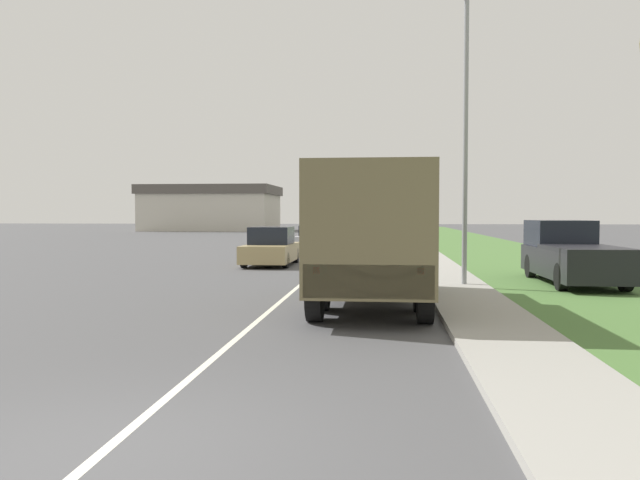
% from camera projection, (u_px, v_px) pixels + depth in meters
% --- Properties ---
extents(ground_plane, '(180.00, 180.00, 0.00)m').
position_uv_depth(ground_plane, '(349.00, 243.00, 45.23)').
color(ground_plane, '#4C4C4F').
extents(lane_centre_stripe, '(0.12, 120.00, 0.00)m').
position_uv_depth(lane_centre_stripe, '(349.00, 243.00, 45.23)').
color(lane_centre_stripe, silver).
rests_on(lane_centre_stripe, ground).
extents(sidewalk_right, '(1.80, 120.00, 0.12)m').
position_uv_depth(sidewalk_right, '(412.00, 243.00, 44.77)').
color(sidewalk_right, '#9E9B93').
rests_on(sidewalk_right, ground).
extents(grass_strip_right, '(7.00, 120.00, 0.02)m').
position_uv_depth(grass_strip_right, '(474.00, 244.00, 44.32)').
color(grass_strip_right, '#4C7538').
rests_on(grass_strip_right, ground).
extents(military_truck, '(2.43, 6.60, 3.09)m').
position_uv_depth(military_truck, '(372.00, 231.00, 14.01)').
color(military_truck, '#606647').
rests_on(military_truck, ground).
extents(car_nearest_ahead, '(1.86, 4.39, 1.58)m').
position_uv_depth(car_nearest_ahead, '(271.00, 248.00, 25.75)').
color(car_nearest_ahead, tan).
rests_on(car_nearest_ahead, ground).
extents(car_second_ahead, '(1.71, 4.42, 1.40)m').
position_uv_depth(car_second_ahead, '(312.00, 238.00, 38.93)').
color(car_second_ahead, '#B7BABF').
rests_on(car_second_ahead, ground).
extents(car_third_ahead, '(1.72, 4.40, 1.52)m').
position_uv_depth(car_third_ahead, '(335.00, 231.00, 51.69)').
color(car_third_ahead, '#B7BABF').
rests_on(car_third_ahead, ground).
extents(car_fourth_ahead, '(1.72, 4.24, 1.54)m').
position_uv_depth(car_fourth_ahead, '(343.00, 228.00, 64.03)').
color(car_fourth_ahead, '#B7BABF').
rests_on(car_fourth_ahead, ground).
extents(car_farthest_ahead, '(1.74, 3.98, 1.52)m').
position_uv_depth(car_farthest_ahead, '(348.00, 226.00, 74.50)').
color(car_farthest_ahead, tan).
rests_on(car_farthest_ahead, ground).
extents(pickup_truck, '(1.91, 5.41, 1.89)m').
position_uv_depth(pickup_truck, '(570.00, 254.00, 18.96)').
color(pickup_truck, black).
rests_on(pickup_truck, grass_strip_right).
extents(lamp_post, '(1.69, 0.24, 8.35)m').
position_uv_depth(lamp_post, '(459.00, 112.00, 17.55)').
color(lamp_post, gray).
rests_on(lamp_post, sidewalk_right).
extents(building_distant, '(16.57, 11.91, 5.74)m').
position_uv_depth(building_distant, '(212.00, 208.00, 80.41)').
color(building_distant, beige).
rests_on(building_distant, ground).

